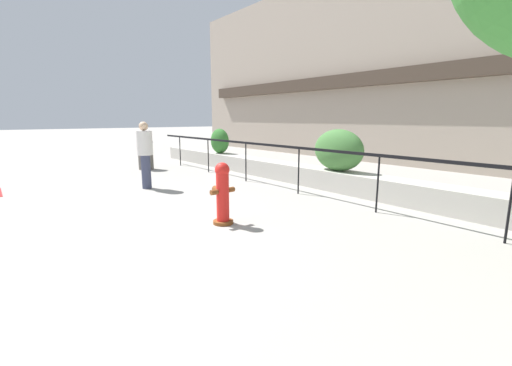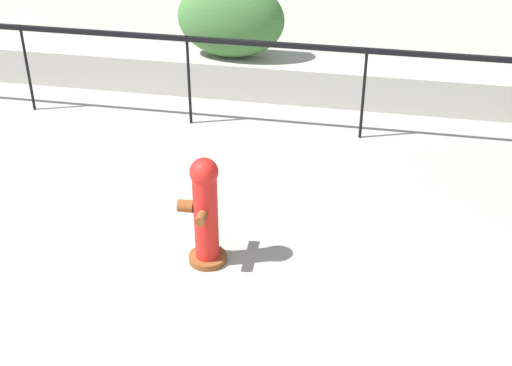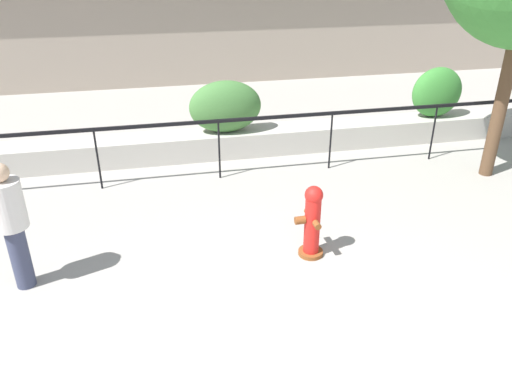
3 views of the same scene
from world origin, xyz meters
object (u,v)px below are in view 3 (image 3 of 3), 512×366
object	(u,v)px
hedge_bush_1	(225,107)
fire_hydrant	(312,221)
pedestrian	(11,219)
hedge_bush_2	(437,92)

from	to	relation	value
hedge_bush_1	fire_hydrant	xyz separation A→B (m)	(0.61, -3.85, -0.47)
hedge_bush_1	fire_hydrant	world-z (taller)	hedge_bush_1
fire_hydrant	pedestrian	bearing A→B (deg)	178.64
hedge_bush_2	fire_hydrant	size ratio (longest dim) A/B	1.04
hedge_bush_2	pedestrian	size ratio (longest dim) A/B	0.65
hedge_bush_2	fire_hydrant	distance (m)	5.59
hedge_bush_1	pedestrian	size ratio (longest dim) A/B	0.84
fire_hydrant	pedestrian	xyz separation A→B (m)	(-3.82, 0.09, 0.44)
pedestrian	fire_hydrant	bearing A→B (deg)	-1.36
hedge_bush_2	fire_hydrant	world-z (taller)	hedge_bush_2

